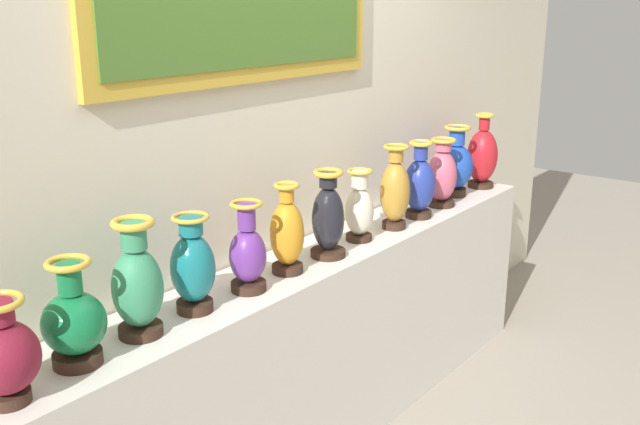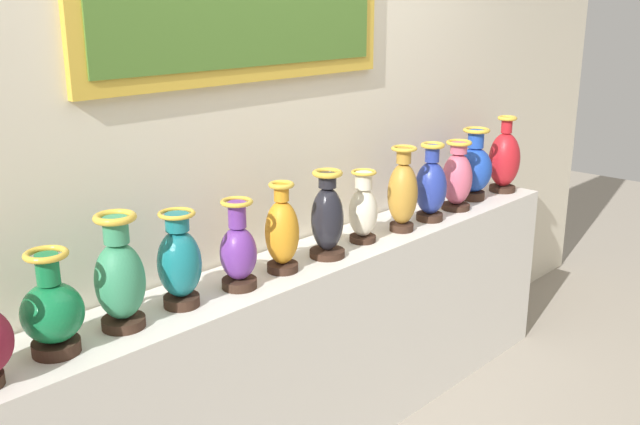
# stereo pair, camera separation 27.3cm
# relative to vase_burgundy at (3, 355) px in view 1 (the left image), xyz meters

# --- Properties ---
(display_shelf) EXTENTS (3.15, 0.38, 0.90)m
(display_shelf) POSITION_rel_vase_burgundy_xyz_m (1.43, 0.06, -0.59)
(display_shelf) COLOR silver
(display_shelf) RESTS_ON ground_plane
(back_wall) EXTENTS (5.72, 0.14, 2.86)m
(back_wall) POSITION_rel_vase_burgundy_xyz_m (1.42, 0.31, 0.41)
(back_wall) COLOR beige
(back_wall) RESTS_ON ground_plane
(vase_burgundy) EXTENTS (0.19, 0.19, 0.30)m
(vase_burgundy) POSITION_rel_vase_burgundy_xyz_m (0.00, 0.00, 0.00)
(vase_burgundy) COLOR #382319
(vase_burgundy) RESTS_ON display_shelf
(vase_emerald) EXTENTS (0.19, 0.19, 0.33)m
(vase_emerald) POSITION_rel_vase_burgundy_xyz_m (0.24, 0.04, -0.00)
(vase_emerald) COLOR #382319
(vase_emerald) RESTS_ON display_shelf
(vase_jade) EXTENTS (0.16, 0.16, 0.39)m
(vase_jade) POSITION_rel_vase_burgundy_xyz_m (0.47, 0.04, 0.03)
(vase_jade) COLOR #382319
(vase_jade) RESTS_ON display_shelf
(vase_teal) EXTENTS (0.15, 0.15, 0.34)m
(vase_teal) POSITION_rel_vase_burgundy_xyz_m (0.71, 0.05, 0.02)
(vase_teal) COLOR #382319
(vase_teal) RESTS_ON display_shelf
(vase_violet) EXTENTS (0.14, 0.14, 0.34)m
(vase_violet) POSITION_rel_vase_burgundy_xyz_m (0.95, 0.02, 0.00)
(vase_violet) COLOR #382319
(vase_violet) RESTS_ON display_shelf
(vase_amber) EXTENTS (0.13, 0.13, 0.36)m
(vase_amber) POSITION_rel_vase_burgundy_xyz_m (1.18, 0.03, 0.02)
(vase_amber) COLOR #382319
(vase_amber) RESTS_ON display_shelf
(vase_onyx) EXTENTS (0.15, 0.15, 0.37)m
(vase_onyx) POSITION_rel_vase_burgundy_xyz_m (1.42, 0.02, 0.03)
(vase_onyx) COLOR #382319
(vase_onyx) RESTS_ON display_shelf
(vase_ivory) EXTENTS (0.13, 0.13, 0.32)m
(vase_ivory) POSITION_rel_vase_burgundy_xyz_m (1.67, 0.03, 0.00)
(vase_ivory) COLOR #382319
(vase_ivory) RESTS_ON display_shelf
(vase_ochre) EXTENTS (0.14, 0.14, 0.39)m
(vase_ochre) POSITION_rel_vase_burgundy_xyz_m (1.91, 0.00, 0.04)
(vase_ochre) COLOR #382319
(vase_ochre) RESTS_ON display_shelf
(vase_cobalt) EXTENTS (0.15, 0.15, 0.38)m
(vase_cobalt) POSITION_rel_vase_burgundy_xyz_m (2.14, 0.00, 0.03)
(vase_cobalt) COLOR #382319
(vase_cobalt) RESTS_ON display_shelf
(vase_rose) EXTENTS (0.15, 0.15, 0.35)m
(vase_rose) POSITION_rel_vase_burgundy_xyz_m (2.38, 0.01, 0.02)
(vase_rose) COLOR #382319
(vase_rose) RESTS_ON display_shelf
(vase_sapphire) EXTENTS (0.19, 0.19, 0.38)m
(vase_sapphire) POSITION_rel_vase_burgundy_xyz_m (2.60, 0.05, 0.03)
(vase_sapphire) COLOR #382319
(vase_sapphire) RESTS_ON display_shelf
(vase_crimson) EXTENTS (0.17, 0.17, 0.42)m
(vase_crimson) POSITION_rel_vase_burgundy_xyz_m (2.86, 0.02, 0.04)
(vase_crimson) COLOR #382319
(vase_crimson) RESTS_ON display_shelf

